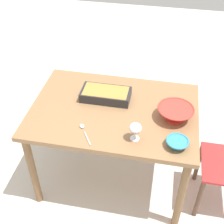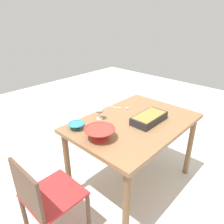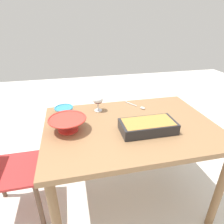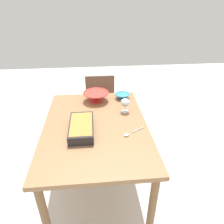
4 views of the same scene
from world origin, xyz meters
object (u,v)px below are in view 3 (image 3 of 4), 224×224
casserole_dish (148,126)px  serving_spoon (139,107)px  dining_table (130,135)px  mixing_bowl (68,123)px  small_bowl (64,110)px  wine_glass (98,101)px  chair (1,170)px

casserole_dish → serving_spoon: (0.07, 0.38, -0.03)m
dining_table → serving_spoon: (0.16, 0.27, 0.10)m
mixing_bowl → small_bowl: 0.28m
wine_glass → small_bowl: wine_glass is taller
wine_glass → small_bowl: size_ratio=0.88×
dining_table → small_bowl: small_bowl is taller
serving_spoon → dining_table: bearing=-121.0°
chair → mixing_bowl: 0.65m
small_bowl → serving_spoon: size_ratio=0.78×
serving_spoon → mixing_bowl: bearing=-157.6°
mixing_bowl → small_bowl: bearing=95.5°
dining_table → casserole_dish: bearing=-52.1°
casserole_dish → serving_spoon: casserole_dish is taller
dining_table → serving_spoon: serving_spoon is taller
chair → dining_table: bearing=-5.0°
dining_table → chair: chair is taller
chair → wine_glass: (0.78, 0.20, 0.41)m
wine_glass → casserole_dish: wine_glass is taller
small_bowl → wine_glass: bearing=-3.0°
chair → mixing_bowl: (0.52, -0.07, 0.37)m
dining_table → small_bowl: bearing=147.9°
mixing_bowl → serving_spoon: bearing=22.4°
casserole_dish → mixing_bowl: size_ratio=1.45×
chair → serving_spoon: chair is taller
casserole_dish → serving_spoon: bearing=78.9°
chair → casserole_dish: casserole_dish is taller
casserole_dish → mixing_bowl: 0.55m
wine_glass → casserole_dish: size_ratio=0.35×
casserole_dish → small_bowl: bearing=143.9°
dining_table → serving_spoon: size_ratio=6.45×
chair → small_bowl: size_ratio=5.34×
dining_table → serving_spoon: bearing=59.0°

